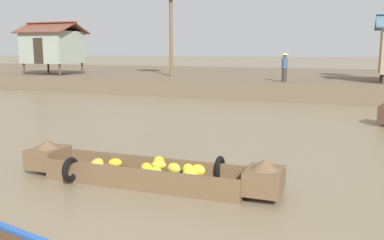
{
  "coord_description": "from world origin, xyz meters",
  "views": [
    {
      "loc": [
        3.39,
        -2.41,
        2.8
      ],
      "look_at": [
        -0.57,
        7.56,
        0.98
      ],
      "focal_mm": 38.94,
      "sensor_mm": 36.0,
      "label": 1
    }
  ],
  "objects": [
    {
      "name": "ground_plane",
      "position": [
        0.0,
        10.0,
        0.0
      ],
      "size": [
        300.0,
        300.0,
        0.0
      ],
      "primitive_type": "plane",
      "color": "#7A6B51"
    },
    {
      "name": "riverbank_strip",
      "position": [
        0.0,
        29.85,
        0.49
      ],
      "size": [
        160.0,
        20.0,
        0.97
      ],
      "primitive_type": "cube",
      "color": "brown",
      "rests_on": "ground"
    },
    {
      "name": "banana_boat",
      "position": [
        -0.65,
        5.09,
        0.27
      ],
      "size": [
        5.73,
        1.77,
        0.76
      ],
      "color": "brown",
      "rests_on": "ground"
    },
    {
      "name": "stilt_house_left",
      "position": [
        -17.63,
        22.67,
        3.02
      ],
      "size": [
        4.3,
        3.49,
        3.81
      ],
      "color": "#4C3826",
      "rests_on": "riverbank_strip"
    },
    {
      "name": "vendor_person",
      "position": [
        -0.5,
        21.64,
        1.9
      ],
      "size": [
        0.44,
        0.44,
        1.66
      ],
      "color": "#332D28",
      "rests_on": "riverbank_strip"
    }
  ]
}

